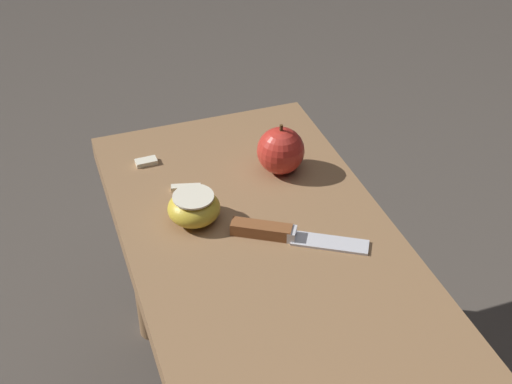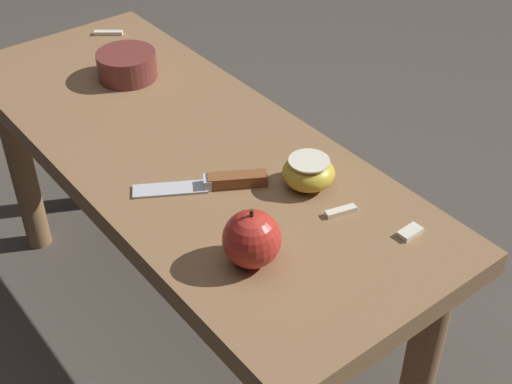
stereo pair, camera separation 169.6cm
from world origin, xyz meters
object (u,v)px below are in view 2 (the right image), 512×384
Objects in this scene: apple_whole at (252,239)px; bowl at (127,65)px; knife at (219,182)px; apple_cut at (308,172)px; wooden_bench at (184,177)px.

bowl is at bearing -12.96° from apple_whole.
knife is at bearing 170.63° from bowl.
wooden_bench is at bearing 20.86° from apple_cut.
apple_whole is at bearing 164.12° from wooden_bench.
apple_whole is 0.19m from apple_cut.
knife is 2.35× the size of apple_cut.
knife is 0.18m from apple_whole.
wooden_bench is 11.38× the size of apple_whole.
apple_whole is (-0.16, 0.06, 0.03)m from knife.
knife is at bearing 53.41° from apple_cut.
knife is at bearing 170.46° from wooden_bench.
apple_whole is 1.11× the size of apple_cut.
apple_whole is at bearing 99.77° from knife.
apple_cut is at bearing -159.14° from wooden_bench.
apple_whole is at bearing 115.22° from apple_cut.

